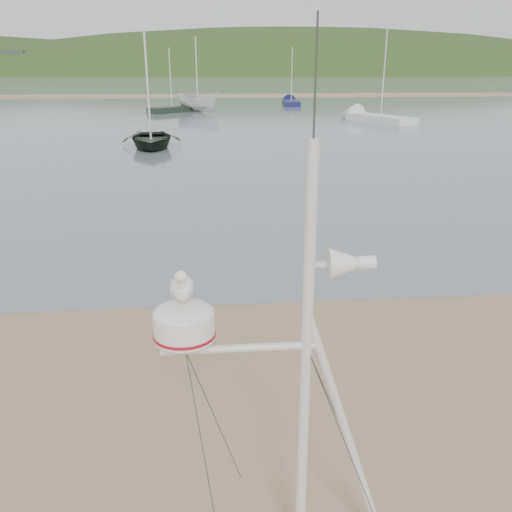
{
  "coord_description": "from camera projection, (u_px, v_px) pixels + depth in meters",
  "views": [
    {
      "loc": [
        2.19,
        -5.1,
        4.21
      ],
      "look_at": [
        2.73,
        1.0,
        2.02
      ],
      "focal_mm": 38.0,
      "sensor_mm": 36.0,
      "label": 1
    }
  ],
  "objects": [
    {
      "name": "ground",
      "position": [
        20.0,
        464.0,
        6.02
      ],
      "size": [
        560.0,
        560.0,
        0.0
      ],
      "primitive_type": "plane",
      "color": "#8D6D51",
      "rests_on": "ground"
    },
    {
      "name": "water",
      "position": [
        196.0,
        81.0,
        129.8
      ],
      "size": [
        560.0,
        256.0,
        0.04
      ],
      "primitive_type": "cube",
      "color": "slate",
      "rests_on": "ground"
    },
    {
      "name": "sandbar",
      "position": [
        189.0,
        96.0,
        71.64
      ],
      "size": [
        560.0,
        7.0,
        0.07
      ],
      "primitive_type": "cube",
      "color": "#8D6D51",
      "rests_on": "water"
    },
    {
      "name": "hill_ridge",
      "position": [
        244.0,
        121.0,
        234.58
      ],
      "size": [
        620.0,
        180.0,
        80.0
      ],
      "color": "#213616",
      "rests_on": "ground"
    },
    {
      "name": "far_cottages",
      "position": [
        207.0,
        63.0,
        188.72
      ],
      "size": [
        294.4,
        6.3,
        8.0
      ],
      "color": "beige",
      "rests_on": "ground"
    },
    {
      "name": "mast_rig",
      "position": [
        297.0,
        460.0,
        4.51
      ],
      "size": [
        2.01,
        2.14,
        4.53
      ],
      "color": "silver",
      "rests_on": "ground"
    },
    {
      "name": "boat_dark",
      "position": [
        149.0,
        104.0,
        27.35
      ],
      "size": [
        3.19,
        1.14,
        4.39
      ],
      "primitive_type": "imported",
      "rotation": [
        0.0,
        0.0,
        0.07
      ],
      "color": "black",
      "rests_on": "water"
    },
    {
      "name": "boat_white",
      "position": [
        197.0,
        86.0,
        47.88
      ],
      "size": [
        2.38,
        2.37,
        4.46
      ],
      "primitive_type": "imported",
      "rotation": [
        0.0,
        0.0,
        0.93
      ],
      "color": "silver",
      "rests_on": "water"
    },
    {
      "name": "sailboat_white_near",
      "position": [
        362.0,
        116.0,
        41.7
      ],
      "size": [
        4.95,
        7.63,
        7.51
      ],
      "color": "silver",
      "rests_on": "ground"
    },
    {
      "name": "sailboat_blue_far",
      "position": [
        290.0,
        102.0,
        57.13
      ],
      "size": [
        1.82,
        6.18,
        6.1
      ],
      "color": "#121642",
      "rests_on": "ground"
    },
    {
      "name": "sailboat_dark_mid",
      "position": [
        184.0,
        108.0,
        48.91
      ],
      "size": [
        5.3,
        4.94,
        5.84
      ],
      "color": "black",
      "rests_on": "ground"
    }
  ]
}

